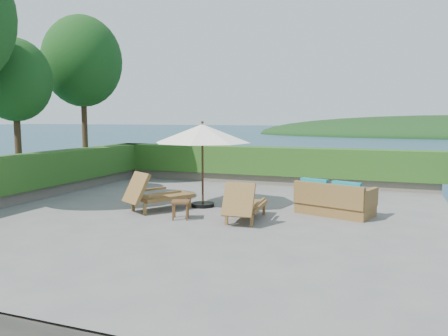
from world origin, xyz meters
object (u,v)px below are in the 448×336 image
at_px(patio_umbrella, 202,134).
at_px(side_table, 181,204).
at_px(lounge_left, 156,194).
at_px(lounge_right, 245,204).
at_px(wicker_loveseat, 334,201).

relative_size(patio_umbrella, side_table, 5.66).
bearing_deg(side_table, patio_umbrella, 93.25).
bearing_deg(patio_umbrella, lounge_left, -136.48).
height_order(lounge_right, wicker_loveseat, lounge_right).
relative_size(lounge_left, lounge_right, 1.12).
height_order(patio_umbrella, side_table, patio_umbrella).
bearing_deg(patio_umbrella, lounge_right, -37.49).
relative_size(lounge_left, side_table, 3.60).
bearing_deg(side_table, lounge_left, 147.76).
xyz_separation_m(patio_umbrella, wicker_loveseat, (3.48, 0.20, -1.62)).
xyz_separation_m(lounge_right, wicker_loveseat, (1.89, 1.43, -0.06)).
bearing_deg(lounge_left, wicker_loveseat, 44.63).
distance_m(lounge_right, side_table, 1.54).
distance_m(patio_umbrella, wicker_loveseat, 3.85).
bearing_deg(side_table, lounge_right, 12.15).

